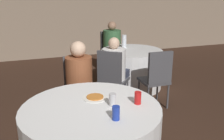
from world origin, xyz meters
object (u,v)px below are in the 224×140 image
(pizza_plate_near, at_px, (95,97))
(soda_can_silver, at_px, (113,100))
(chair_far_north, at_px, (110,49))
(soda_can_red, at_px, (138,98))
(person_green_jacket, at_px, (113,48))
(person_white_shirt, at_px, (115,70))
(soda_can_blue, at_px, (116,113))
(person_floral_shirt, at_px, (80,86))
(chair_far_south, at_px, (157,75))
(bottle_far, at_px, (124,41))
(chair_near_north, at_px, (79,85))
(chair_far_southwest, at_px, (111,75))
(table_far, at_px, (131,69))
(table_near, at_px, (92,140))

(pizza_plate_near, bearing_deg, soda_can_silver, -64.33)
(chair_far_north, distance_m, soda_can_red, 3.24)
(person_green_jacket, xyz_separation_m, pizza_plate_near, (-1.14, -2.71, 0.13))
(person_white_shirt, bearing_deg, soda_can_silver, -69.33)
(soda_can_blue, xyz_separation_m, soda_can_silver, (0.06, 0.26, 0.00))
(chair_far_north, bearing_deg, person_floral_shirt, 56.59)
(chair_far_south, xyz_separation_m, bottle_far, (-0.05, 1.23, 0.30))
(pizza_plate_near, bearing_deg, chair_near_north, 89.39)
(chair_far_south, distance_m, person_green_jacket, 1.81)
(chair_near_north, bearing_deg, chair_far_southwest, -149.99)
(chair_far_south, height_order, person_floral_shirt, person_floral_shirt)
(person_white_shirt, bearing_deg, chair_near_north, -108.98)
(pizza_plate_near, bearing_deg, person_green_jacket, 67.19)
(pizza_plate_near, distance_m, soda_can_silver, 0.26)
(person_floral_shirt, distance_m, pizza_plate_near, 0.74)
(chair_near_north, distance_m, chair_far_southwest, 0.62)
(table_far, height_order, chair_far_north, chair_far_north)
(person_floral_shirt, bearing_deg, soda_can_red, 115.11)
(chair_far_north, relative_size, person_green_jacket, 0.80)
(soda_can_red, distance_m, soda_can_silver, 0.25)
(chair_near_north, bearing_deg, chair_far_north, -114.10)
(soda_can_red, bearing_deg, soda_can_silver, 171.03)
(pizza_plate_near, bearing_deg, soda_can_red, -37.09)
(soda_can_blue, height_order, soda_can_silver, same)
(person_white_shirt, bearing_deg, bottle_far, 102.08)
(chair_far_southwest, distance_m, person_floral_shirt, 0.71)
(chair_far_south, distance_m, chair_far_north, 1.97)
(table_near, xyz_separation_m, pizza_plate_near, (0.09, 0.19, 0.37))
(chair_near_north, relative_size, chair_far_southwest, 1.00)
(chair_far_southwest, distance_m, person_white_shirt, 0.16)
(chair_far_southwest, bearing_deg, person_floral_shirt, -102.54)
(person_floral_shirt, bearing_deg, chair_far_north, -112.54)
(person_green_jacket, bearing_deg, chair_near_north, 52.63)
(chair_far_north, bearing_deg, chair_far_southwest, 66.53)
(bottle_far, bearing_deg, person_green_jacket, 91.87)
(person_floral_shirt, height_order, soda_can_red, person_floral_shirt)
(chair_far_north, height_order, soda_can_blue, chair_far_north)
(pizza_plate_near, xyz_separation_m, soda_can_red, (0.35, -0.27, 0.05))
(table_near, bearing_deg, soda_can_red, -10.31)
(table_near, bearing_deg, chair_far_south, 39.78)
(chair_far_southwest, xyz_separation_m, bottle_far, (0.59, 0.98, 0.30))
(person_floral_shirt, relative_size, soda_can_red, 9.52)
(chair_far_north, relative_size, pizza_plate_near, 3.61)
(chair_far_south, relative_size, soda_can_red, 7.60)
(soda_can_blue, bearing_deg, chair_far_southwest, 72.39)
(table_near, relative_size, person_white_shirt, 1.20)
(table_far, distance_m, chair_far_south, 1.00)
(soda_can_blue, bearing_deg, table_far, 63.77)
(table_far, relative_size, soda_can_blue, 9.32)
(soda_can_red, xyz_separation_m, bottle_far, (0.81, 2.40, 0.06))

